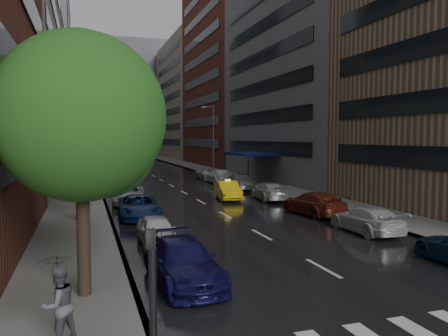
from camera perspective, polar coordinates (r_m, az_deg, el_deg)
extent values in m
plane|color=gray|center=(14.24, 21.40, -16.61)|extent=(220.00, 220.00, 0.00)
cube|color=black|center=(61.07, -9.76, -0.70)|extent=(14.00, 140.00, 0.01)
cube|color=gray|center=(60.47, -18.23, -0.82)|extent=(4.00, 140.00, 0.15)
cube|color=gray|center=(62.96, -1.63, -0.44)|extent=(4.00, 140.00, 0.15)
cube|color=gray|center=(48.25, -26.32, 18.06)|extent=(8.00, 28.00, 34.00)
cube|color=#937A5B|center=(74.80, -23.00, 8.33)|extent=(8.00, 28.00, 22.00)
cube|color=slate|center=(105.41, -21.65, 11.38)|extent=(8.00, 32.00, 38.00)
cube|color=slate|center=(52.39, 9.22, 11.68)|extent=(8.00, 28.00, 24.00)
cube|color=maroon|center=(79.00, -0.27, 13.51)|extent=(8.00, 28.00, 36.00)
cube|color=gray|center=(107.28, -5.18, 8.82)|extent=(8.00, 32.00, 28.00)
cube|color=slate|center=(129.03, -14.16, 8.79)|extent=(40.00, 14.00, 32.00)
cylinder|color=#382619|center=(14.01, -17.90, -7.40)|extent=(0.40, 0.40, 4.45)
sphere|color=#1E5116|center=(13.76, -18.20, 6.38)|extent=(5.09, 5.09, 5.09)
cylinder|color=#382619|center=(25.83, -17.92, -1.50)|extent=(0.40, 0.40, 5.12)
sphere|color=#1E5116|center=(25.76, -18.10, 7.03)|extent=(5.85, 5.85, 5.85)
cylinder|color=#382619|center=(44.58, -17.91, 0.70)|extent=(0.40, 0.40, 5.06)
sphere|color=#1E5116|center=(44.53, -18.01, 5.57)|extent=(5.78, 5.78, 5.78)
imported|color=yellow|center=(34.88, 0.49, -2.93)|extent=(2.10, 4.64, 1.48)
imported|color=#100E42|center=(15.24, -5.38, -12.10)|extent=(2.30, 5.09, 1.45)
imported|color=silver|center=(20.59, -8.78, -8.06)|extent=(1.60, 3.90, 1.32)
imported|color=#0F1E49|center=(27.32, -11.08, -4.98)|extent=(2.64, 5.28, 1.44)
imported|color=#98989D|center=(33.48, -12.35, -3.37)|extent=(2.83, 5.28, 1.41)
imported|color=silver|center=(24.02, 18.09, -6.41)|extent=(2.00, 4.77, 1.38)
imported|color=maroon|center=(28.55, 11.64, -4.54)|extent=(2.55, 5.34, 1.50)
imported|color=#AEAFB4|center=(34.83, 5.89, -3.03)|extent=(2.35, 4.97, 1.40)
imported|color=slate|center=(41.54, 1.85, -1.77)|extent=(2.42, 5.42, 1.54)
imported|color=white|center=(47.63, -0.77, -1.06)|extent=(2.56, 5.34, 1.50)
imported|color=#B7BCC2|center=(51.63, -2.13, -0.72)|extent=(2.52, 5.15, 1.41)
imported|color=#56555B|center=(11.25, -20.85, -16.40)|extent=(1.14, 1.09, 1.85)
imported|color=black|center=(11.02, -20.95, -12.86)|extent=(0.96, 0.98, 0.88)
imported|color=black|center=(6.72, -9.34, -11.58)|extent=(0.18, 0.15, 0.90)
cylinder|color=gray|center=(40.28, -16.83, 3.41)|extent=(0.18, 0.18, 9.00)
cube|color=gray|center=(40.52, -14.95, 9.39)|extent=(0.50, 0.22, 0.16)
cylinder|color=gray|center=(57.64, -1.39, 3.70)|extent=(0.18, 0.18, 9.00)
cube|color=gray|center=(57.39, -2.75, 7.89)|extent=(0.50, 0.22, 0.16)
cube|color=navy|center=(48.58, 3.32, 1.87)|extent=(4.00, 8.00, 0.25)
cylinder|color=black|center=(44.55, 3.16, -0.25)|extent=(0.12, 0.12, 3.00)
cylinder|color=black|center=(51.70, 0.14, 0.34)|extent=(0.12, 0.12, 3.00)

